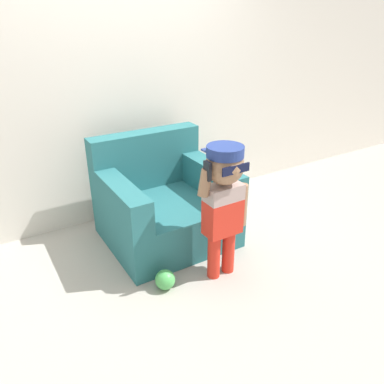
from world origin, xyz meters
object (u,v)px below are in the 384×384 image
Objects in this scene: toy_ball at (165,280)px; person_child at (224,193)px; armchair at (164,205)px; side_table at (225,184)px.

person_child is at bearing -8.36° from toy_ball.
armchair is 0.79m from side_table.
person_child is at bearing -127.02° from side_table.
armchair is 0.82m from person_child.
armchair is 2.18× the size of side_table.
toy_ball is (-0.45, 0.07, -0.62)m from person_child.
toy_ball is (-1.11, -0.80, -0.21)m from side_table.
person_child is 0.77m from toy_ball.
toy_ball is at bearing 171.64° from person_child.
person_child is 1.16m from side_table.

